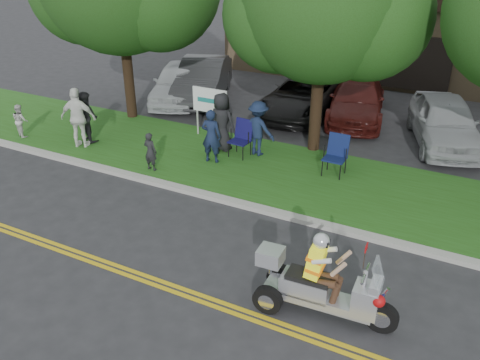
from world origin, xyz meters
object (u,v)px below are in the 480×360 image
at_px(spectator_adult_right, 78,118).
at_px(parked_car_far_left, 179,82).
at_px(spectator_adult_mid, 87,117).
at_px(trike_scooter, 319,287).
at_px(lawn_chair_a, 242,136).
at_px(lawn_chair_b, 337,152).
at_px(spectator_adult_left, 211,136).
at_px(parked_car_left, 203,79).
at_px(parked_car_far_right, 445,121).
at_px(parked_car_right, 357,100).
at_px(parked_car_mid, 302,97).

distance_m(spectator_adult_right, parked_car_far_left, 5.65).
bearing_deg(spectator_adult_mid, trike_scooter, 167.96).
relative_size(lawn_chair_a, lawn_chair_b, 0.97).
relative_size(spectator_adult_left, parked_car_far_left, 0.36).
relative_size(parked_car_left, parked_car_far_right, 1.08).
bearing_deg(spectator_adult_mid, parked_car_left, -85.74).
xyz_separation_m(lawn_chair_a, parked_car_right, (2.09, 5.14, -0.04)).
height_order(trike_scooter, spectator_adult_mid, spectator_adult_mid).
bearing_deg(parked_car_far_left, parked_car_left, 19.97).
xyz_separation_m(trike_scooter, spectator_adult_right, (-9.28, 3.83, 0.46)).
relative_size(spectator_adult_right, parked_car_far_left, 0.42).
bearing_deg(parked_car_far_right, spectator_adult_right, -168.85).
relative_size(lawn_chair_a, spectator_adult_mid, 0.68).
height_order(lawn_chair_a, parked_car_left, parked_car_left).
bearing_deg(spectator_adult_mid, lawn_chair_a, -153.02).
xyz_separation_m(spectator_adult_left, parked_car_far_left, (-4.27, 4.74, -0.14)).
xyz_separation_m(lawn_chair_a, spectator_adult_right, (-4.83, -1.76, 0.33)).
distance_m(parked_car_right, parked_car_far_right, 3.40).
bearing_deg(parked_car_left, parked_car_mid, -19.31).
relative_size(parked_car_right, parked_car_far_right, 1.03).
xyz_separation_m(trike_scooter, parked_car_far_right, (0.84, 9.59, 0.18)).
distance_m(spectator_adult_left, spectator_adult_mid, 4.41).
distance_m(parked_car_far_left, parked_car_left, 0.97).
height_order(spectator_adult_right, parked_car_far_right, spectator_adult_right).
relative_size(lawn_chair_a, parked_car_mid, 0.23).
relative_size(trike_scooter, spectator_adult_left, 1.63).
xyz_separation_m(trike_scooter, parked_car_right, (-2.36, 10.72, 0.08)).
height_order(trike_scooter, spectator_adult_right, spectator_adult_right).
height_order(spectator_adult_left, parked_car_mid, spectator_adult_left).
height_order(lawn_chair_b, parked_car_right, parked_car_right).
height_order(trike_scooter, parked_car_far_left, trike_scooter).
distance_m(spectator_adult_right, parked_car_left, 6.33).
height_order(spectator_adult_left, parked_car_far_left, spectator_adult_left).
bearing_deg(parked_car_far_right, spectator_adult_left, -158.89).
bearing_deg(lawn_chair_a, parked_car_left, 136.36).
height_order(spectator_adult_left, spectator_adult_right, spectator_adult_right).
height_order(parked_car_mid, parked_car_far_right, parked_car_far_right).
bearing_deg(parked_car_mid, spectator_adult_mid, -133.85).
bearing_deg(parked_car_left, parked_car_far_right, -23.78).
height_order(spectator_adult_left, parked_car_left, spectator_adult_left).
relative_size(spectator_adult_mid, parked_car_far_right, 0.36).
distance_m(parked_car_left, parked_car_far_right, 9.43).
relative_size(lawn_chair_b, parked_car_left, 0.23).
distance_m(spectator_adult_right, parked_car_far_right, 11.65).
bearing_deg(spectator_adult_right, spectator_adult_left, 172.13).
height_order(lawn_chair_b, spectator_adult_mid, spectator_adult_mid).
height_order(spectator_adult_right, parked_car_mid, spectator_adult_right).
xyz_separation_m(parked_car_mid, parked_car_far_right, (5.14, -0.62, 0.10)).
bearing_deg(parked_car_mid, trike_scooter, -70.11).
bearing_deg(trike_scooter, spectator_adult_left, 133.43).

